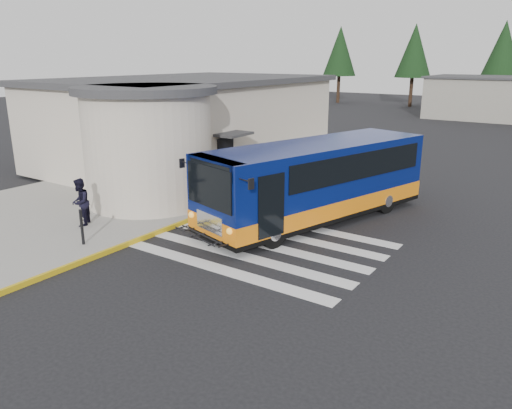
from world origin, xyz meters
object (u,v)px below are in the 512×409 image
Objects in this scene: pedestrian_a at (146,193)px; transit_bus at (315,184)px; pedestrian_b at (80,202)px; bollard at (82,227)px.

transit_bus is at bearing -51.57° from pedestrian_a.
transit_bus is 8.71m from pedestrian_b.
pedestrian_b reaches higher than pedestrian_a.
pedestrian_b is (-6.49, -5.80, -0.40)m from transit_bus.
pedestrian_b is 1.46× the size of bollard.
pedestrian_a is at bearing 102.77° from bollard.
transit_bus is 8.54m from bollard.
pedestrian_b is at bearing -122.30° from transit_bus.
pedestrian_a reaches higher than bollard.
transit_bus reaches higher than pedestrian_b.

